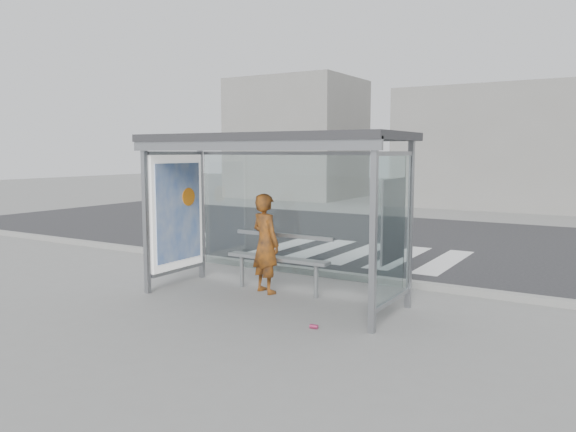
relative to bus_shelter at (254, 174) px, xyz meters
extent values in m
plane|color=slate|center=(0.37, -0.06, -1.98)|extent=(80.00, 80.00, 0.00)
cube|color=black|center=(0.37, 6.94, -1.98)|extent=(30.00, 10.00, 0.01)
cube|color=gray|center=(0.37, 1.89, -1.92)|extent=(30.00, 0.18, 0.12)
cube|color=silver|center=(-2.13, 4.44, -1.98)|extent=(0.55, 3.00, 0.00)
cube|color=silver|center=(-1.13, 4.44, -1.98)|extent=(0.55, 3.00, 0.00)
cube|color=silver|center=(-0.13, 4.44, -1.98)|extent=(0.55, 3.00, 0.00)
cube|color=silver|center=(0.87, 4.44, -1.98)|extent=(0.55, 3.00, 0.00)
cube|color=silver|center=(1.87, 4.44, -1.98)|extent=(0.55, 3.00, 0.00)
cube|color=gray|center=(-1.63, -0.76, -0.73)|extent=(0.08, 0.08, 2.50)
cube|color=gray|center=(2.37, -0.76, -0.73)|extent=(0.08, 0.08, 2.50)
cube|color=gray|center=(-1.63, 0.64, -0.73)|extent=(0.08, 0.08, 2.50)
cube|color=gray|center=(2.37, 0.64, -0.73)|extent=(0.08, 0.08, 2.50)
cube|color=#2D2D30|center=(0.37, -0.06, 0.58)|extent=(4.25, 1.65, 0.12)
cube|color=gray|center=(0.37, -0.82, 0.47)|extent=(4.25, 0.06, 0.18)
cube|color=white|center=(0.37, 0.64, -0.68)|extent=(3.80, 0.02, 2.00)
cube|color=white|center=(-1.63, -0.06, -0.68)|extent=(0.15, 1.25, 2.00)
cube|color=blue|center=(-1.54, -0.06, -0.68)|extent=(0.01, 1.10, 1.70)
cylinder|color=orange|center=(-1.53, 0.19, -0.43)|extent=(0.02, 0.32, 0.32)
cube|color=white|center=(2.37, -0.06, -0.68)|extent=(0.03, 1.25, 2.00)
cube|color=beige|center=(2.34, -0.01, -0.58)|extent=(0.03, 0.86, 1.16)
cube|color=gray|center=(-9.63, 17.94, 1.02)|extent=(6.00, 5.00, 6.00)
cube|color=gray|center=(0.37, 17.94, 0.52)|extent=(8.00, 5.00, 5.00)
imported|color=orange|center=(0.02, 0.30, -1.15)|extent=(0.71, 0.59, 1.66)
cube|color=gray|center=(0.19, 0.41, -1.41)|extent=(1.88, 0.23, 0.05)
cylinder|color=gray|center=(-0.54, 0.41, -1.71)|extent=(0.07, 0.07, 0.55)
cylinder|color=gray|center=(0.92, 0.41, -1.71)|extent=(0.07, 0.07, 0.55)
cube|color=gray|center=(0.19, 0.60, -1.04)|extent=(1.88, 0.04, 0.06)
cylinder|color=#C73A6B|center=(1.64, -0.99, -1.95)|extent=(0.12, 0.08, 0.06)
camera|label=1|loc=(5.09, -7.37, 0.36)|focal=35.00mm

